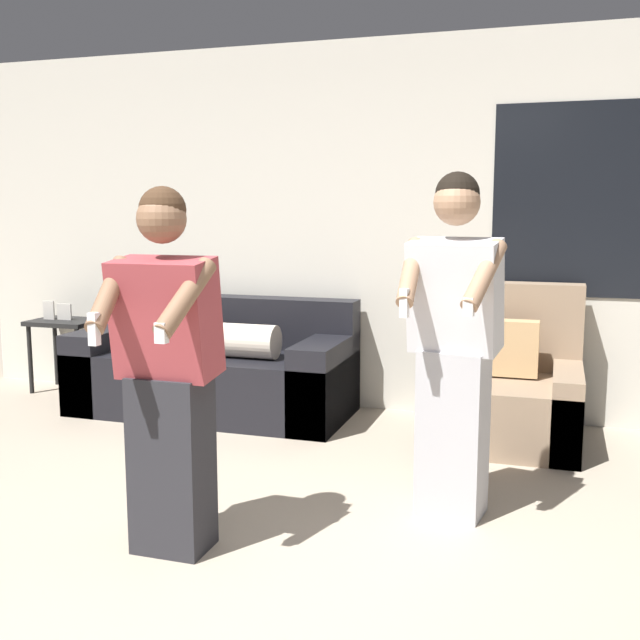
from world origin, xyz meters
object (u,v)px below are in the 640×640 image
at_px(couch, 214,370).
at_px(side_table, 65,331).
at_px(person_right, 454,346).
at_px(person_left, 168,374).
at_px(armchair, 508,392).

relative_size(couch, side_table, 2.71).
distance_m(couch, person_right, 2.43).
height_order(person_left, person_right, person_right).
distance_m(couch, armchair, 2.12).
bearing_deg(person_left, person_right, 34.23).
distance_m(couch, person_left, 2.34).
height_order(armchair, person_left, person_left).
bearing_deg(armchair, side_table, 176.12).
relative_size(couch, person_right, 1.21).
xyz_separation_m(person_left, person_right, (1.12, 0.76, 0.05)).
distance_m(side_table, person_left, 3.28).
distance_m(side_table, person_right, 3.75).
bearing_deg(person_left, couch, 110.99).
bearing_deg(side_table, person_left, -46.06).
distance_m(armchair, person_right, 1.46).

